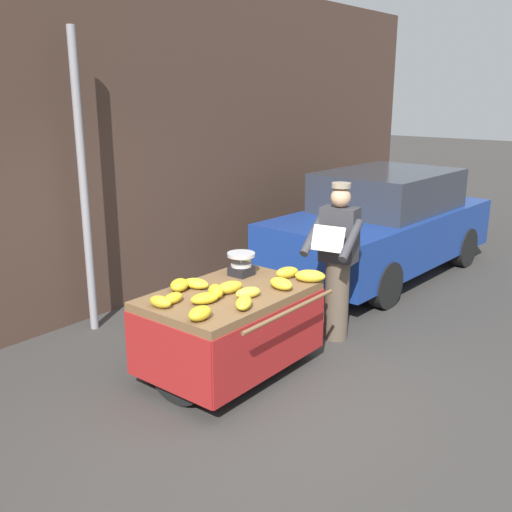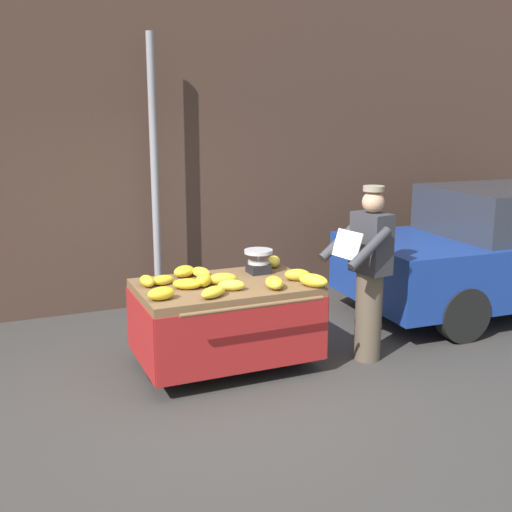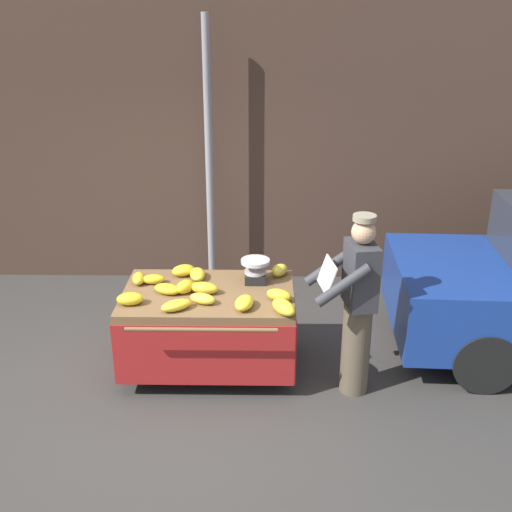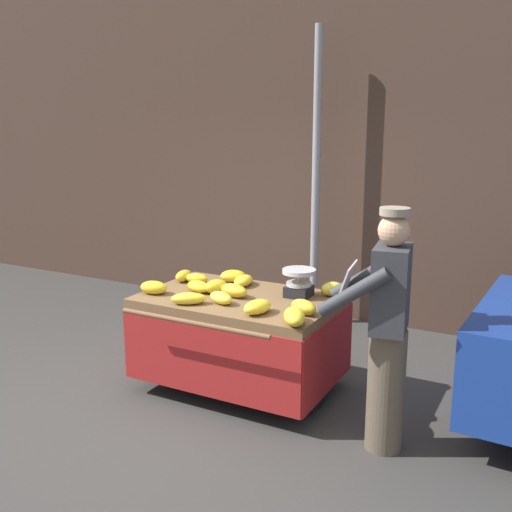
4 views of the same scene
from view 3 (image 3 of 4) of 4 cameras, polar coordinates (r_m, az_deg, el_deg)
name	(u,v)px [view 3 (image 3 of 4)]	position (r m, az deg, el deg)	size (l,w,h in m)	color
ground_plane	(175,401)	(5.87, -7.38, -12.96)	(60.00, 60.00, 0.00)	#383533
back_wall	(199,120)	(7.83, -5.18, 12.28)	(16.00, 0.24, 4.07)	#473328
street_pole	(209,160)	(7.49, -4.30, 8.73)	(0.09, 0.09, 3.26)	gray
banana_cart	(209,313)	(6.00, -4.32, -5.22)	(1.63, 1.25, 0.84)	brown
weighing_scale	(255,271)	(6.04, -0.06, -1.36)	(0.28, 0.28, 0.24)	black
banana_bunch_0	(204,288)	(5.85, -4.75, -2.91)	(0.14, 0.27, 0.11)	gold
banana_bunch_1	(176,305)	(5.57, -7.28, -4.47)	(0.14, 0.28, 0.09)	yellow
banana_bunch_2	(284,307)	(5.47, 2.54, -4.68)	(0.15, 0.29, 0.12)	yellow
banana_bunch_3	(153,279)	(6.12, -9.34, -2.10)	(0.12, 0.22, 0.09)	gold
banana_bunch_4	(130,299)	(5.73, -11.40, -3.85)	(0.15, 0.24, 0.11)	gold
banana_bunch_5	(202,299)	(5.66, -4.90, -3.89)	(0.12, 0.24, 0.10)	yellow
banana_bunch_6	(244,303)	(5.56, -1.09, -4.28)	(0.16, 0.26, 0.11)	yellow
banana_bunch_7	(167,289)	(5.89, -8.09, -2.99)	(0.15, 0.26, 0.10)	gold
banana_bunch_8	(279,295)	(5.69, 2.12, -3.59)	(0.13, 0.24, 0.11)	gold
banana_bunch_9	(183,270)	(6.25, -6.63, -1.31)	(0.16, 0.23, 0.11)	gold
banana_bunch_10	(197,274)	(6.17, -5.35, -1.66)	(0.15, 0.27, 0.09)	yellow
banana_bunch_11	(185,287)	(5.88, -6.47, -2.80)	(0.13, 0.20, 0.12)	gold
banana_bunch_12	(279,270)	(6.20, 2.15, -1.31)	(0.13, 0.21, 0.12)	yellow
banana_bunch_13	(139,278)	(6.14, -10.64, -2.02)	(0.12, 0.22, 0.10)	gold
vendor_person	(357,306)	(5.61, 9.17, -4.47)	(0.63, 0.58, 1.71)	brown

